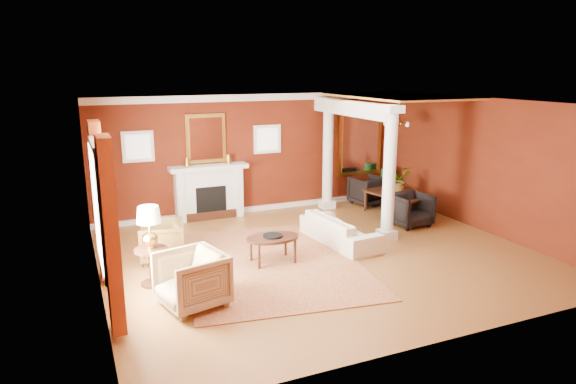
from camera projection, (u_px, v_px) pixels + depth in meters
name	position (u px, v px, depth m)	size (l,w,h in m)	color
ground	(321.00, 255.00, 9.89)	(8.00, 8.00, 0.00)	brown
room_shell	(322.00, 152.00, 9.41)	(8.04, 7.04, 2.92)	#561B0B
fireplace	(209.00, 192.00, 12.19)	(1.85, 0.42, 1.29)	silver
overmantel_mirror	(206.00, 139.00, 12.02)	(0.95, 0.07, 1.15)	gold
flank_window_left	(138.00, 147.00, 11.45)	(0.70, 0.07, 0.70)	silver
flank_window_right	(267.00, 139.00, 12.65)	(0.70, 0.07, 0.70)	silver
left_window	(104.00, 214.00, 7.52)	(0.21, 2.55, 2.60)	white
column_front	(389.00, 173.00, 10.47)	(0.36, 0.36, 2.80)	silver
column_back	(328.00, 153.00, 12.88)	(0.36, 0.36, 2.80)	silver
header_beam	(351.00, 108.00, 11.62)	(0.30, 3.20, 0.32)	silver
amber_ceiling	(398.00, 96.00, 11.87)	(2.30, 3.40, 0.04)	gold
dining_mirror	(360.00, 143.00, 13.72)	(1.30, 0.07, 1.70)	gold
chandelier	(397.00, 123.00, 12.08)	(0.60, 0.62, 0.75)	#BA8C3A
crown_trim	(257.00, 97.00, 12.31)	(8.00, 0.08, 0.16)	silver
base_trim	(259.00, 208.00, 12.96)	(8.00, 0.08, 0.12)	silver
rug	(271.00, 263.00, 9.48)	(3.17, 4.22, 0.02)	maroon
sofa	(340.00, 225.00, 10.47)	(1.99, 0.58, 0.78)	beige
armchair_leopard	(162.00, 239.00, 9.54)	(0.79, 0.74, 0.82)	black
armchair_stripe	(191.00, 277.00, 7.68)	(0.90, 0.85, 0.93)	tan
coffee_table	(273.00, 239.00, 9.40)	(1.00, 1.00, 0.50)	black
coffee_book	(271.00, 231.00, 9.38)	(0.15, 0.02, 0.20)	black
side_table	(150.00, 234.00, 8.34)	(0.54, 0.54, 1.35)	black
dining_table	(398.00, 198.00, 12.49)	(1.57, 0.55, 0.87)	black
dining_chair_near	(411.00, 208.00, 11.64)	(0.80, 0.75, 0.82)	black
dining_chair_far	(368.00, 189.00, 13.46)	(0.79, 0.74, 0.82)	black
green_urn	(386.00, 188.00, 13.83)	(0.38, 0.38, 0.91)	#14411B
potted_plant	(399.00, 169.00, 12.35)	(0.59, 0.66, 0.51)	#26591E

